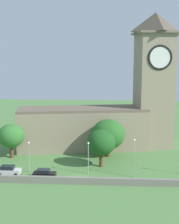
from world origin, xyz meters
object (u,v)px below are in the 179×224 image
at_px(streetlamp_west_mid, 29,152).
at_px(streetlamp_central, 88,152).
at_px(church, 113,107).
at_px(tree_riverside_east, 108,134).
at_px(streetlamp_east_mid, 134,152).
at_px(tree_riverside_west, 11,136).
at_px(tree_churchyard, 101,143).
at_px(car_black, 44,174).
at_px(car_white, 9,170).

xyz_separation_m(streetlamp_west_mid, streetlamp_central, (11.71, -0.22, 0.11)).
height_order(church, tree_riverside_east, church).
relative_size(streetlamp_west_mid, streetlamp_east_mid, 0.83).
relative_size(church, tree_riverside_west, 5.13).
relative_size(streetlamp_central, tree_riverside_west, 0.82).
height_order(tree_riverside_west, tree_churchyard, tree_churchyard).
bearing_deg(tree_riverside_west, streetlamp_west_mid, -54.68).
relative_size(church, streetlamp_central, 6.24).
height_order(streetlamp_central, tree_churchyard, tree_churchyard).
bearing_deg(streetlamp_east_mid, car_black, -174.11).
height_order(church, tree_riverside_west, church).
xyz_separation_m(church, tree_riverside_west, (-22.91, -10.61, -5.12)).
height_order(streetlamp_west_mid, tree_churchyard, tree_churchyard).
relative_size(car_white, tree_riverside_west, 0.58).
bearing_deg(streetlamp_west_mid, church, 49.76).
bearing_deg(streetlamp_west_mid, tree_riverside_west, 125.32).
bearing_deg(streetlamp_east_mid, tree_churchyard, 138.77).
xyz_separation_m(car_black, tree_riverside_east, (11.85, 14.32, 4.31)).
bearing_deg(car_black, streetlamp_east_mid, 5.89).
bearing_deg(tree_riverside_east, car_black, -129.61).
xyz_separation_m(car_white, car_black, (7.15, -1.06, -0.08)).
height_order(car_white, car_black, car_white).
relative_size(car_black, streetlamp_central, 0.68).
xyz_separation_m(car_white, streetlamp_west_mid, (3.56, 1.97, 3.25)).
xyz_separation_m(car_black, streetlamp_central, (8.12, 2.81, 3.44)).
distance_m(streetlamp_central, tree_riverside_west, 20.26).
height_order(church, car_white, church).
bearing_deg(streetlamp_east_mid, streetlamp_central, 172.97).
height_order(car_white, tree_riverside_east, tree_riverside_east).
relative_size(tree_churchyard, tree_riverside_east, 0.91).
xyz_separation_m(church, streetlamp_central, (-4.85, -19.79, -5.84)).
height_order(streetlamp_central, streetlamp_east_mid, streetlamp_east_mid).
relative_size(streetlamp_east_mid, tree_riverside_west, 0.96).
relative_size(car_white, streetlamp_east_mid, 0.60).
bearing_deg(church, streetlamp_east_mid, -79.54).
bearing_deg(streetlamp_central, streetlamp_east_mid, -7.03).
height_order(church, car_black, church).
bearing_deg(streetlamp_central, streetlamp_west_mid, 178.92).
xyz_separation_m(streetlamp_central, tree_riverside_west, (-18.05, 9.18, 0.72)).
distance_m(church, car_black, 27.66).
bearing_deg(tree_riverside_east, streetlamp_central, -107.96).
relative_size(streetlamp_west_mid, tree_riverside_east, 0.72).
relative_size(car_white, car_black, 1.04).
xyz_separation_m(tree_churchyard, tree_riverside_east, (1.37, 7.03, 0.07)).
bearing_deg(streetlamp_west_mid, tree_churchyard, 16.84).
xyz_separation_m(church, car_black, (-12.97, -22.60, -9.28)).
bearing_deg(car_black, tree_churchyard, 34.81).
relative_size(streetlamp_east_mid, tree_churchyard, 0.95).
bearing_deg(tree_riverside_east, church, 82.29).
bearing_deg(church, tree_churchyard, -99.23).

